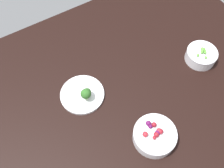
# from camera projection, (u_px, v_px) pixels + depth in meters

# --- Properties ---
(dining_table) EXTENTS (1.58, 1.05, 0.04)m
(dining_table) POSITION_uv_depth(u_px,v_px,m) (112.00, 89.00, 1.12)
(dining_table) COLOR black
(dining_table) RESTS_ON ground
(bowl_peas) EXTENTS (0.14, 0.14, 0.07)m
(bowl_peas) POSITION_uv_depth(u_px,v_px,m) (201.00, 55.00, 1.15)
(bowl_peas) COLOR silver
(bowl_peas) RESTS_ON dining_table
(plate_broccoli) EXTENTS (0.19, 0.19, 0.07)m
(plate_broccoli) POSITION_uv_depth(u_px,v_px,m) (83.00, 94.00, 1.07)
(plate_broccoli) COLOR silver
(plate_broccoli) RESTS_ON dining_table
(bowl_berries) EXTENTS (0.17, 0.17, 0.07)m
(bowl_berries) POSITION_uv_depth(u_px,v_px,m) (155.00, 135.00, 0.96)
(bowl_berries) COLOR silver
(bowl_berries) RESTS_ON dining_table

